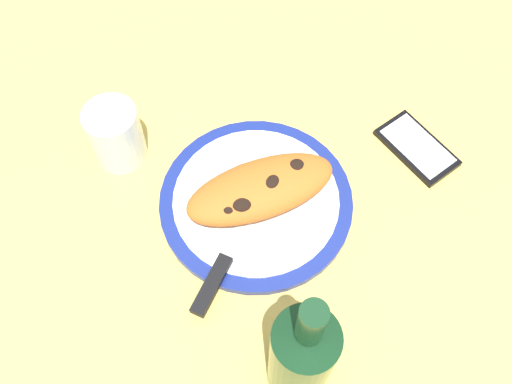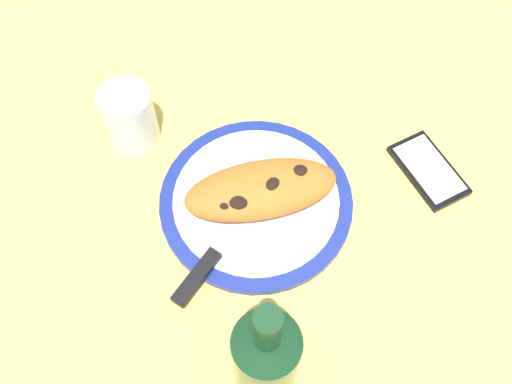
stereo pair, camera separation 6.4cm
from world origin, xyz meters
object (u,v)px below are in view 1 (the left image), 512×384
plate (256,201)px  calzone (260,187)px  knife (223,263)px  smartphone (417,148)px  fork (222,173)px  wine_bottle (302,356)px  water_glass (117,137)px

plate → calzone: (-0.72, -0.24, 3.18)cm
knife → smartphone: size_ratio=1.47×
fork → knife: knife is taller
wine_bottle → smartphone: bearing=-148.9°
plate → fork: 6.70cm
plate → knife: knife is taller
fork → knife: (6.54, 13.09, 0.28)cm
calzone → knife: size_ratio=1.18×
fork → knife: size_ratio=0.89×
knife → smartphone: knife is taller
plate → water_glass: bearing=-52.0°
knife → fork: bearing=-116.6°
knife → water_glass: size_ratio=1.96×
calzone → wine_bottle: size_ratio=0.87×
fork → water_glass: size_ratio=1.75×
fork → smartphone: fork is taller
calzone → water_glass: bearing=-50.2°
plate → fork: bearing=-69.2°
plate → smartphone: 26.92cm
fork → wine_bottle: size_ratio=0.65×
knife → wine_bottle: (-1.37, 17.39, 8.66)cm
calzone → smartphone: calzone is taller
water_glass → wine_bottle: wine_bottle is taller
calzone → smartphone: (-25.95, 3.88, -3.39)cm
water_glass → wine_bottle: (-6.44, 42.18, 6.44)cm
calzone → wine_bottle: wine_bottle is taller
plate → wine_bottle: (7.53, 24.29, 9.99)cm
knife → wine_bottle: size_ratio=0.74×
calzone → knife: 12.12cm
calzone → fork: (3.07, -5.95, -2.13)cm
fork → wine_bottle: 32.18cm
calzone → water_glass: (14.69, -17.65, 0.37)cm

